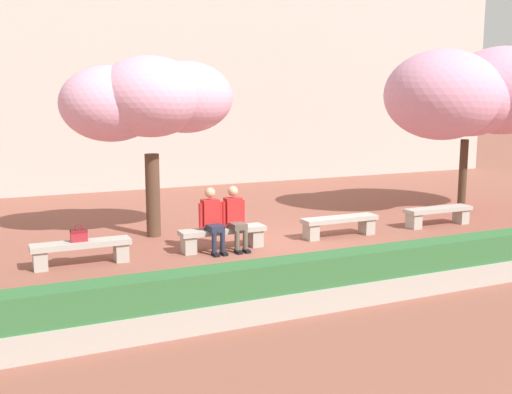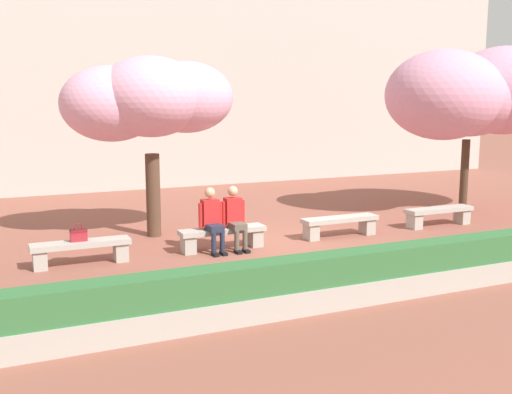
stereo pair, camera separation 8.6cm
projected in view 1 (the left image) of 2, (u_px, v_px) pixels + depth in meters
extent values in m
plane|color=#8E5142|center=(284.00, 243.00, 12.78)|extent=(100.00, 100.00, 0.00)
cube|color=#B7B2A8|center=(150.00, 80.00, 21.82)|extent=(28.00, 4.00, 7.39)
cube|color=#ADA89E|center=(81.00, 244.00, 11.00)|extent=(1.79, 0.42, 0.10)
cube|color=#ADA89E|center=(40.00, 260.00, 10.74)|extent=(0.24, 0.34, 0.35)
cube|color=#ADA89E|center=(121.00, 252.00, 11.33)|extent=(0.24, 0.34, 0.35)
cube|color=#ADA89E|center=(223.00, 230.00, 12.14)|extent=(1.79, 0.42, 0.10)
cube|color=#ADA89E|center=(189.00, 245.00, 11.88)|extent=(0.24, 0.34, 0.35)
cube|color=#ADA89E|center=(255.00, 238.00, 12.48)|extent=(0.24, 0.34, 0.35)
cube|color=#ADA89E|center=(340.00, 219.00, 13.29)|extent=(1.79, 0.42, 0.10)
cube|color=#ADA89E|center=(311.00, 232.00, 13.03)|extent=(0.24, 0.34, 0.35)
cube|color=#ADA89E|center=(367.00, 226.00, 13.62)|extent=(0.24, 0.34, 0.35)
cube|color=#ADA89E|center=(438.00, 209.00, 14.43)|extent=(1.79, 0.42, 0.10)
cube|color=#ADA89E|center=(414.00, 221.00, 14.17)|extent=(0.24, 0.34, 0.35)
cube|color=#ADA89E|center=(461.00, 216.00, 14.77)|extent=(0.24, 0.34, 0.35)
cube|color=black|center=(215.00, 255.00, 11.69)|extent=(0.11, 0.22, 0.06)
cylinder|color=#23283D|center=(214.00, 244.00, 11.71)|extent=(0.10, 0.10, 0.42)
cube|color=black|center=(224.00, 254.00, 11.77)|extent=(0.11, 0.22, 0.06)
cylinder|color=#23283D|center=(223.00, 243.00, 11.79)|extent=(0.10, 0.10, 0.42)
cube|color=#23283D|center=(215.00, 228.00, 11.87)|extent=(0.30, 0.41, 0.12)
cube|color=red|center=(210.00, 213.00, 12.01)|extent=(0.35, 0.23, 0.54)
sphere|color=tan|center=(210.00, 193.00, 11.95)|extent=(0.21, 0.21, 0.21)
cylinder|color=red|center=(201.00, 216.00, 11.91)|extent=(0.09, 0.09, 0.50)
cylinder|color=red|center=(220.00, 214.00, 12.10)|extent=(0.09, 0.09, 0.50)
cube|color=black|center=(238.00, 252.00, 11.89)|extent=(0.11, 0.22, 0.06)
cylinder|color=brown|center=(237.00, 241.00, 11.91)|extent=(0.10, 0.10, 0.42)
cube|color=black|center=(247.00, 251.00, 11.97)|extent=(0.11, 0.22, 0.06)
cylinder|color=brown|center=(245.00, 240.00, 11.99)|extent=(0.10, 0.10, 0.42)
cube|color=brown|center=(237.00, 226.00, 12.07)|extent=(0.29, 0.41, 0.12)
cube|color=red|center=(233.00, 211.00, 12.22)|extent=(0.35, 0.23, 0.54)
sphere|color=tan|center=(233.00, 191.00, 12.15)|extent=(0.21, 0.21, 0.21)
cylinder|color=red|center=(224.00, 214.00, 12.12)|extent=(0.09, 0.09, 0.50)
cylinder|color=red|center=(243.00, 212.00, 12.30)|extent=(0.09, 0.09, 0.50)
cube|color=#A3232D|center=(79.00, 236.00, 10.97)|extent=(0.30, 0.14, 0.22)
cube|color=maroon|center=(79.00, 231.00, 10.95)|extent=(0.30, 0.15, 0.04)
torus|color=maroon|center=(79.00, 227.00, 10.94)|extent=(0.14, 0.02, 0.14)
cylinder|color=#513828|center=(153.00, 195.00, 13.26)|extent=(0.32, 0.32, 1.85)
ellipsoid|color=#EAA8C6|center=(150.00, 97.00, 12.91)|extent=(2.33, 2.51, 1.75)
ellipsoid|color=#EAA8C6|center=(111.00, 104.00, 12.81)|extent=(2.17, 2.05, 1.63)
ellipsoid|color=#EAA8C6|center=(186.00, 97.00, 13.23)|extent=(2.10, 1.96, 1.58)
cylinder|color=#473323|center=(463.00, 175.00, 16.38)|extent=(0.22, 0.22, 1.95)
ellipsoid|color=pink|center=(467.00, 98.00, 16.04)|extent=(2.76, 2.77, 2.07)
ellipsoid|color=pink|center=(443.00, 95.00, 15.42)|extent=(3.09, 2.83, 2.32)
ellipsoid|color=pink|center=(503.00, 91.00, 16.24)|extent=(3.16, 3.02, 2.37)
cube|color=#ADA89E|center=(395.00, 284.00, 9.33)|extent=(13.70, 0.50, 0.36)
cube|color=#336B38|center=(396.00, 260.00, 9.27)|extent=(13.60, 0.44, 0.44)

